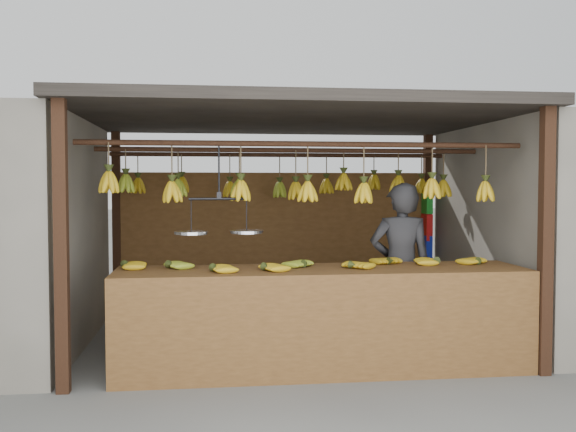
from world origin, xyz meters
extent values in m
plane|color=#5B5B57|center=(0.00, 0.00, 0.00)|extent=(80.00, 80.00, 0.00)
cube|color=black|center=(-2.00, -1.50, 1.15)|extent=(0.10, 0.10, 2.30)
cube|color=black|center=(2.00, -1.50, 1.15)|extent=(0.10, 0.10, 2.30)
cube|color=black|center=(-2.00, 1.50, 1.15)|extent=(0.10, 0.10, 2.30)
cube|color=black|center=(2.00, 1.50, 1.15)|extent=(0.10, 0.10, 2.30)
cube|color=black|center=(0.00, 0.00, 2.35)|extent=(4.30, 3.30, 0.10)
cylinder|color=black|center=(0.00, -1.00, 2.00)|extent=(4.00, 0.05, 0.05)
cylinder|color=black|center=(0.00, 0.00, 2.00)|extent=(4.00, 0.05, 0.05)
cylinder|color=black|center=(0.00, 1.00, 2.00)|extent=(4.00, 0.05, 0.05)
cube|color=brown|center=(0.00, 1.50, 0.90)|extent=(4.00, 0.06, 1.80)
cube|color=brown|center=(0.13, -1.10, 0.86)|extent=(3.61, 0.80, 0.08)
cube|color=brown|center=(0.13, -1.50, 0.45)|extent=(3.61, 0.04, 0.90)
cube|color=black|center=(-1.57, -1.45, 0.41)|extent=(0.07, 0.07, 0.82)
cube|color=black|center=(1.84, -1.45, 0.41)|extent=(0.07, 0.07, 0.82)
cube|color=black|center=(-1.57, -0.75, 0.41)|extent=(0.07, 0.07, 0.82)
cube|color=black|center=(1.84, -0.75, 0.41)|extent=(0.07, 0.07, 0.82)
ellipsoid|color=#C19614|center=(-1.60, -0.94, 0.93)|extent=(0.25, 0.19, 0.06)
ellipsoid|color=#92A523|center=(-1.20, -0.99, 0.93)|extent=(0.30, 0.27, 0.06)
ellipsoid|color=#C19614|center=(-0.82, -1.26, 0.93)|extent=(0.28, 0.23, 0.06)
ellipsoid|color=#C19614|center=(-0.38, -1.25, 0.93)|extent=(0.29, 0.26, 0.06)
ellipsoid|color=#92A523|center=(-0.01, -1.04, 0.93)|extent=(0.30, 0.30, 0.06)
ellipsoid|color=#C19614|center=(0.39, -1.20, 0.93)|extent=(0.30, 0.29, 0.06)
ellipsoid|color=#C19614|center=(0.81, -0.93, 0.93)|extent=(0.25, 0.28, 0.06)
ellipsoid|color=#C19614|center=(1.22, -0.96, 0.93)|extent=(0.27, 0.22, 0.06)
ellipsoid|color=#C19614|center=(1.62, -1.02, 0.93)|extent=(0.28, 0.30, 0.06)
ellipsoid|color=#C19614|center=(-1.70, -1.03, 1.66)|extent=(0.16, 0.16, 0.28)
ellipsoid|color=#C19614|center=(-1.18, -0.96, 1.57)|extent=(0.16, 0.16, 0.28)
ellipsoid|color=#C19614|center=(-0.58, -0.97, 1.58)|extent=(0.16, 0.16, 0.28)
ellipsoid|color=#C19614|center=(0.02, -0.99, 1.58)|extent=(0.16, 0.16, 0.28)
ellipsoid|color=#C19614|center=(0.53, -1.00, 1.56)|extent=(0.16, 0.16, 0.28)
ellipsoid|color=#C19614|center=(1.17, -0.98, 1.60)|extent=(0.16, 0.16, 0.28)
ellipsoid|color=#C19614|center=(1.67, -1.03, 1.58)|extent=(0.16, 0.16, 0.28)
ellipsoid|color=#92A523|center=(-1.69, -0.03, 1.65)|extent=(0.16, 0.16, 0.28)
ellipsoid|color=#92A523|center=(-1.17, 0.05, 1.61)|extent=(0.16, 0.16, 0.28)
ellipsoid|color=#92A523|center=(-0.54, -0.01, 1.61)|extent=(0.16, 0.16, 0.28)
ellipsoid|color=#C19614|center=(0.04, -0.04, 1.58)|extent=(0.16, 0.16, 0.28)
ellipsoid|color=#C19614|center=(0.56, 0.04, 1.67)|extent=(0.16, 0.16, 0.28)
ellipsoid|color=#C19614|center=(1.15, 0.01, 1.65)|extent=(0.16, 0.16, 0.28)
ellipsoid|color=#C19614|center=(1.66, 0.02, 1.60)|extent=(0.16, 0.16, 0.28)
ellipsoid|color=#C19614|center=(-1.68, 1.03, 1.63)|extent=(0.16, 0.16, 0.28)
ellipsoid|color=#C19614|center=(-1.17, 0.96, 1.65)|extent=(0.16, 0.16, 0.28)
ellipsoid|color=#C19614|center=(-0.61, 0.97, 1.59)|extent=(0.16, 0.16, 0.28)
ellipsoid|color=#92A523|center=(-0.01, 1.02, 1.58)|extent=(0.16, 0.16, 0.28)
ellipsoid|color=#C19614|center=(0.56, 1.01, 1.63)|extent=(0.16, 0.16, 0.28)
ellipsoid|color=#C19614|center=(1.14, 0.99, 1.67)|extent=(0.16, 0.16, 0.28)
ellipsoid|color=#C19614|center=(1.73, 0.97, 1.63)|extent=(0.16, 0.16, 0.28)
cylinder|color=black|center=(-0.77, -1.00, 1.76)|extent=(0.02, 0.02, 0.49)
cylinder|color=black|center=(-0.77, -1.00, 1.51)|extent=(0.53, 0.09, 0.02)
cylinder|color=silver|center=(-1.01, -1.03, 1.21)|extent=(0.29, 0.29, 0.02)
cylinder|color=silver|center=(-0.53, -0.97, 1.21)|extent=(0.29, 0.29, 0.02)
imported|color=#262628|center=(1.00, -0.60, 0.83)|extent=(0.64, 0.45, 1.66)
cube|color=#199926|center=(1.94, 1.35, 1.44)|extent=(0.08, 0.26, 0.34)
cube|color=red|center=(1.94, 1.35, 1.10)|extent=(0.08, 0.26, 0.34)
cube|color=#1426BF|center=(1.94, 1.35, 0.82)|extent=(0.08, 0.26, 0.34)
cube|color=yellow|center=(1.94, 1.35, 0.55)|extent=(0.08, 0.26, 0.34)
camera|label=1|loc=(-0.85, -6.65, 1.62)|focal=40.00mm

